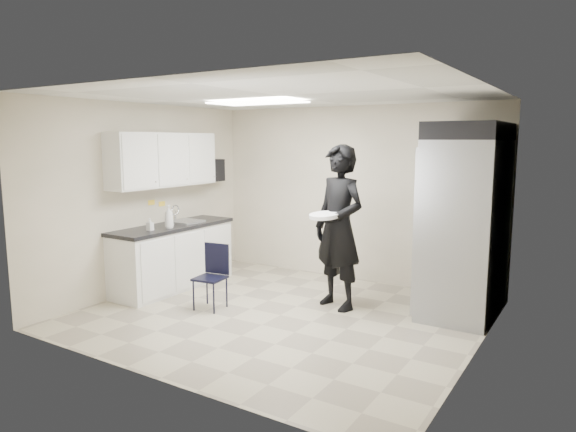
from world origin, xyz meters
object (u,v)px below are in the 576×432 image
Objects in this scene: lower_counter at (173,258)px; commercial_fridge at (465,228)px; folding_chair at (210,278)px; man_tuxedo at (339,227)px.

commercial_fridge reaches higher than lower_counter.
commercial_fridge reaches higher than folding_chair.
lower_counter is 2.42× the size of folding_chair.
man_tuxedo reaches higher than folding_chair.
man_tuxedo is (-1.38, -0.62, -0.03)m from commercial_fridge.
man_tuxedo is (1.32, 0.91, 0.63)m from folding_chair.
man_tuxedo is at bearing -155.75° from commercial_fridge.
commercial_fridge is 2.68× the size of folding_chair.
lower_counter is 1.17m from folding_chair.
lower_counter is at bearing -149.92° from man_tuxedo.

